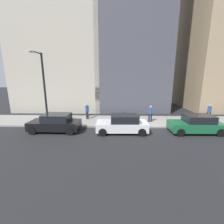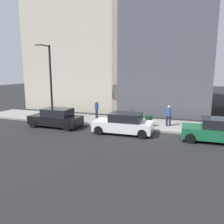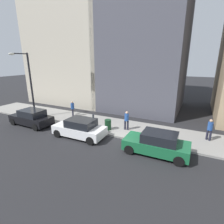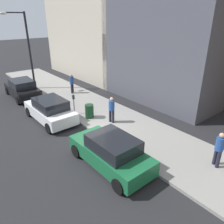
{
  "view_description": "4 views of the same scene",
  "coord_description": "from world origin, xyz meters",
  "px_view_note": "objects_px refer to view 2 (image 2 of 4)",
  "views": [
    {
      "loc": [
        -13.14,
        3.66,
        4.5
      ],
      "look_at": [
        1.77,
        4.05,
        1.1
      ],
      "focal_mm": 24.0,
      "sensor_mm": 36.0,
      "label": 1
    },
    {
      "loc": [
        -15.89,
        -1.06,
        4.39
      ],
      "look_at": [
        0.82,
        4.66,
        1.16
      ],
      "focal_mm": 35.0,
      "sensor_mm": 36.0,
      "label": 2
    },
    {
      "loc": [
        -11.64,
        -5.03,
        6.03
      ],
      "look_at": [
        1.41,
        1.49,
        1.63
      ],
      "focal_mm": 28.0,
      "sensor_mm": 36.0,
      "label": 3
    },
    {
      "loc": [
        -6.19,
        -9.45,
        6.32
      ],
      "look_at": [
        1.66,
        0.22,
        0.81
      ],
      "focal_mm": 35.0,
      "sensor_mm": 36.0,
      "label": 4
    }
  ],
  "objects_px": {
    "trash_bin": "(149,121)",
    "pedestrian_far_corner": "(97,108)",
    "streetlamp": "(49,77)",
    "parked_car_green": "(217,131)",
    "pedestrian_midblock": "(169,114)",
    "parked_car_black": "(56,118)",
    "parked_car_white": "(124,124)",
    "office_tower_right": "(88,11)",
    "parking_meter": "(133,116)"
  },
  "relations": [
    {
      "from": "trash_bin",
      "to": "pedestrian_far_corner",
      "type": "distance_m",
      "value": 5.42
    },
    {
      "from": "streetlamp",
      "to": "trash_bin",
      "type": "height_order",
      "value": "streetlamp"
    },
    {
      "from": "parked_car_green",
      "to": "streetlamp",
      "type": "bearing_deg",
      "value": 83.63
    },
    {
      "from": "parked_car_green",
      "to": "trash_bin",
      "type": "bearing_deg",
      "value": 66.73
    },
    {
      "from": "streetlamp",
      "to": "pedestrian_midblock",
      "type": "height_order",
      "value": "streetlamp"
    },
    {
      "from": "parked_car_black",
      "to": "streetlamp",
      "type": "xyz_separation_m",
      "value": [
        1.29,
        1.39,
        3.28
      ]
    },
    {
      "from": "parked_car_white",
      "to": "office_tower_right",
      "type": "xyz_separation_m",
      "value": [
        12.46,
        8.44,
        11.37
      ]
    },
    {
      "from": "parking_meter",
      "to": "office_tower_right",
      "type": "relative_size",
      "value": 0.06
    },
    {
      "from": "pedestrian_midblock",
      "to": "office_tower_right",
      "type": "xyz_separation_m",
      "value": [
        9.72,
        11.36,
        11.02
      ]
    },
    {
      "from": "parked_car_white",
      "to": "streetlamp",
      "type": "bearing_deg",
      "value": 77.55
    },
    {
      "from": "parked_car_black",
      "to": "trash_bin",
      "type": "height_order",
      "value": "parked_car_black"
    },
    {
      "from": "parking_meter",
      "to": "streetlamp",
      "type": "distance_m",
      "value": 7.99
    },
    {
      "from": "office_tower_right",
      "to": "pedestrian_far_corner",
      "type": "bearing_deg",
      "value": -151.44
    },
    {
      "from": "pedestrian_midblock",
      "to": "office_tower_right",
      "type": "distance_m",
      "value": 18.57
    },
    {
      "from": "parking_meter",
      "to": "trash_bin",
      "type": "height_order",
      "value": "parking_meter"
    },
    {
      "from": "parked_car_white",
      "to": "parked_car_black",
      "type": "bearing_deg",
      "value": 87.54
    },
    {
      "from": "parked_car_white",
      "to": "streetlamp",
      "type": "xyz_separation_m",
      "value": [
        1.42,
        7.11,
        3.28
      ]
    },
    {
      "from": "parked_car_green",
      "to": "trash_bin",
      "type": "distance_m",
      "value": 5.06
    },
    {
      "from": "parked_car_green",
      "to": "parking_meter",
      "type": "bearing_deg",
      "value": 75.05
    },
    {
      "from": "parked_car_black",
      "to": "pedestrian_midblock",
      "type": "relative_size",
      "value": 2.55
    },
    {
      "from": "parking_meter",
      "to": "trash_bin",
      "type": "distance_m",
      "value": 1.33
    },
    {
      "from": "parked_car_white",
      "to": "pedestrian_midblock",
      "type": "bearing_deg",
      "value": -47.93
    },
    {
      "from": "trash_bin",
      "to": "parked_car_white",
      "type": "bearing_deg",
      "value": 144.15
    },
    {
      "from": "parked_car_green",
      "to": "pedestrian_midblock",
      "type": "relative_size",
      "value": 2.54
    },
    {
      "from": "pedestrian_far_corner",
      "to": "parked_car_white",
      "type": "bearing_deg",
      "value": 5.15
    },
    {
      "from": "pedestrian_midblock",
      "to": "trash_bin",
      "type": "bearing_deg",
      "value": -163.38
    },
    {
      "from": "streetlamp",
      "to": "pedestrian_midblock",
      "type": "distance_m",
      "value": 10.54
    },
    {
      "from": "parked_car_white",
      "to": "trash_bin",
      "type": "height_order",
      "value": "parked_car_white"
    },
    {
      "from": "parked_car_black",
      "to": "office_tower_right",
      "type": "height_order",
      "value": "office_tower_right"
    },
    {
      "from": "trash_bin",
      "to": "pedestrian_midblock",
      "type": "relative_size",
      "value": 0.54
    },
    {
      "from": "parking_meter",
      "to": "pedestrian_far_corner",
      "type": "relative_size",
      "value": 0.81
    },
    {
      "from": "parked_car_green",
      "to": "pedestrian_far_corner",
      "type": "bearing_deg",
      "value": 69.24
    },
    {
      "from": "streetlamp",
      "to": "pedestrian_midblock",
      "type": "xyz_separation_m",
      "value": [
        1.32,
        -10.04,
        -2.93
      ]
    },
    {
      "from": "parking_meter",
      "to": "trash_bin",
      "type": "bearing_deg",
      "value": -69.38
    },
    {
      "from": "streetlamp",
      "to": "office_tower_right",
      "type": "bearing_deg",
      "value": 6.85
    },
    {
      "from": "parked_car_white",
      "to": "streetlamp",
      "type": "relative_size",
      "value": 0.65
    },
    {
      "from": "pedestrian_midblock",
      "to": "office_tower_right",
      "type": "relative_size",
      "value": 0.07
    },
    {
      "from": "parked_car_green",
      "to": "parked_car_black",
      "type": "relative_size",
      "value": 1.0
    },
    {
      "from": "parked_car_white",
      "to": "parked_car_black",
      "type": "height_order",
      "value": "same"
    },
    {
      "from": "streetlamp",
      "to": "office_tower_right",
      "type": "relative_size",
      "value": 0.27
    },
    {
      "from": "parked_car_white",
      "to": "pedestrian_far_corner",
      "type": "bearing_deg",
      "value": 43.7
    },
    {
      "from": "streetlamp",
      "to": "pedestrian_far_corner",
      "type": "distance_m",
      "value": 5.06
    },
    {
      "from": "trash_bin",
      "to": "pedestrian_far_corner",
      "type": "xyz_separation_m",
      "value": [
        1.64,
        5.14,
        0.49
      ]
    },
    {
      "from": "parking_meter",
      "to": "streetlamp",
      "type": "relative_size",
      "value": 0.21
    },
    {
      "from": "parking_meter",
      "to": "pedestrian_far_corner",
      "type": "xyz_separation_m",
      "value": [
        2.09,
        3.94,
        0.11
      ]
    },
    {
      "from": "office_tower_right",
      "to": "pedestrian_midblock",
      "type": "bearing_deg",
      "value": -130.54
    },
    {
      "from": "office_tower_right",
      "to": "streetlamp",
      "type": "bearing_deg",
      "value": -173.15
    },
    {
      "from": "pedestrian_midblock",
      "to": "streetlamp",
      "type": "bearing_deg",
      "value": 178.22
    },
    {
      "from": "parked_car_black",
      "to": "parked_car_green",
      "type": "bearing_deg",
      "value": -89.13
    },
    {
      "from": "pedestrian_midblock",
      "to": "parked_car_black",
      "type": "bearing_deg",
      "value": -172.47
    }
  ]
}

